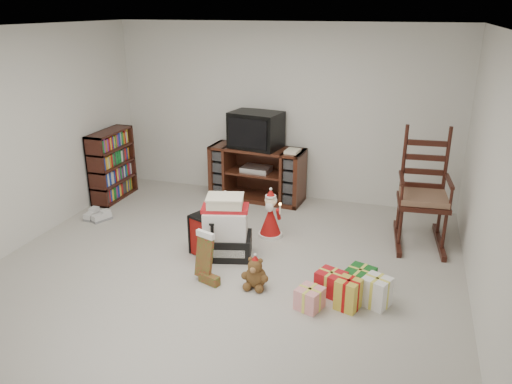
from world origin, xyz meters
TOP-DOWN VIEW (x-y plane):
  - room at (0.00, 0.00)m, footprint 5.01×5.01m
  - tv_stand at (-0.30, 2.23)m, footprint 1.40×0.59m
  - bookshelf at (-2.33, 1.61)m, footprint 0.28×0.83m
  - rocking_chair at (2.00, 1.48)m, footprint 0.66×1.00m
  - gift_pile at (-0.09, 0.38)m, footprint 0.65×0.54m
  - red_suitcase at (-0.30, 0.32)m, footprint 0.41×0.32m
  - stocking at (-0.11, -0.18)m, footprint 0.28×0.19m
  - teddy_bear at (0.43, -0.16)m, footprint 0.22×0.19m
  - santa_figurine at (0.24, 1.04)m, footprint 0.30×0.29m
  - mrs_claus_figurine at (-0.27, 0.84)m, footprint 0.29×0.28m
  - sneaker_pair at (-2.12, 0.83)m, footprint 0.34×0.29m
  - gift_cluster at (1.36, -0.14)m, footprint 0.76×0.86m
  - crt_television at (-0.32, 2.23)m, footprint 0.77×0.62m

SIDE VIEW (x-z plane):
  - sneaker_pair at x=-2.12m, z-range 0.00..0.09m
  - gift_cluster at x=1.36m, z-range 0.00..0.26m
  - teddy_bear at x=0.43m, z-range -0.02..0.31m
  - mrs_claus_figurine at x=-0.27m, z-range -0.07..0.53m
  - santa_figurine at x=0.24m, z-range -0.07..0.55m
  - red_suitcase at x=-0.30m, z-range -0.04..0.53m
  - stocking at x=-0.11m, z-range 0.00..0.55m
  - gift_pile at x=-0.09m, z-range -0.04..0.67m
  - tv_stand at x=-0.30m, z-range 0.00..0.78m
  - bookshelf at x=-2.33m, z-range -0.02..1.00m
  - rocking_chair at x=2.00m, z-range -0.23..1.21m
  - crt_television at x=-0.32m, z-range 0.78..1.29m
  - room at x=0.00m, z-range -0.01..2.51m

